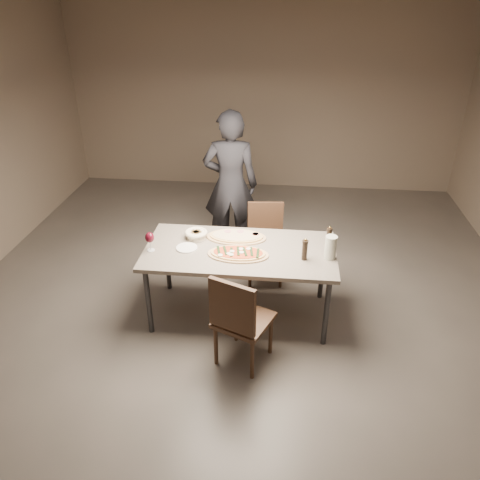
# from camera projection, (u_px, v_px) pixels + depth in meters

# --- Properties ---
(room) EXTENTS (7.00, 7.00, 7.00)m
(room) POSITION_uv_depth(u_px,v_px,m) (240.00, 185.00, 4.09)
(room) COLOR #5B544F
(room) RESTS_ON ground
(dining_table) EXTENTS (1.80, 0.90, 0.75)m
(dining_table) POSITION_uv_depth(u_px,v_px,m) (240.00, 254.00, 4.43)
(dining_table) COLOR gray
(dining_table) RESTS_ON ground
(zucchini_pizza) EXTENTS (0.57, 0.31, 0.05)m
(zucchini_pizza) POSITION_uv_depth(u_px,v_px,m) (238.00, 254.00, 4.30)
(zucchini_pizza) COLOR tan
(zucchini_pizza) RESTS_ON dining_table
(ham_pizza) EXTENTS (0.59, 0.32, 0.04)m
(ham_pizza) POSITION_uv_depth(u_px,v_px,m) (236.00, 237.00, 4.60)
(ham_pizza) COLOR tan
(ham_pizza) RESTS_ON dining_table
(bread_basket) EXTENTS (0.22, 0.22, 0.08)m
(bread_basket) POSITION_uv_depth(u_px,v_px,m) (196.00, 234.00, 4.58)
(bread_basket) COLOR beige
(bread_basket) RESTS_ON dining_table
(oil_dish) EXTENTS (0.12, 0.12, 0.01)m
(oil_dish) POSITION_uv_depth(u_px,v_px,m) (232.00, 237.00, 4.60)
(oil_dish) COLOR white
(oil_dish) RESTS_ON dining_table
(pepper_mill_left) EXTENTS (0.06, 0.06, 0.22)m
(pepper_mill_left) POSITION_uv_depth(u_px,v_px,m) (305.00, 250.00, 4.20)
(pepper_mill_left) COLOR black
(pepper_mill_left) RESTS_ON dining_table
(pepper_mill_right) EXTENTS (0.05, 0.05, 0.21)m
(pepper_mill_right) POSITION_uv_depth(u_px,v_px,m) (329.00, 237.00, 4.42)
(pepper_mill_right) COLOR black
(pepper_mill_right) RESTS_ON dining_table
(carafe) EXTENTS (0.11, 0.11, 0.22)m
(carafe) POSITION_uv_depth(u_px,v_px,m) (331.00, 247.00, 4.21)
(carafe) COLOR silver
(carafe) RESTS_ON dining_table
(wine_glass) EXTENTS (0.08, 0.08, 0.19)m
(wine_glass) POSITION_uv_depth(u_px,v_px,m) (150.00, 238.00, 4.33)
(wine_glass) COLOR silver
(wine_glass) RESTS_ON dining_table
(side_plate) EXTENTS (0.20, 0.20, 0.01)m
(side_plate) POSITION_uv_depth(u_px,v_px,m) (187.00, 248.00, 4.42)
(side_plate) COLOR white
(side_plate) RESTS_ON dining_table
(chair_near) EXTENTS (0.57, 0.57, 0.92)m
(chair_near) POSITION_uv_depth(u_px,v_px,m) (239.00, 317.00, 3.89)
(chair_near) COLOR #3C2619
(chair_near) RESTS_ON ground
(chair_far) EXTENTS (0.44, 0.44, 0.87)m
(chair_far) POSITION_uv_depth(u_px,v_px,m) (265.00, 238.00, 5.17)
(chair_far) COLOR #3C2619
(chair_far) RESTS_ON ground
(diner) EXTENTS (0.66, 0.45, 1.76)m
(diner) POSITION_uv_depth(u_px,v_px,m) (231.00, 185.00, 5.47)
(diner) COLOR black
(diner) RESTS_ON ground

